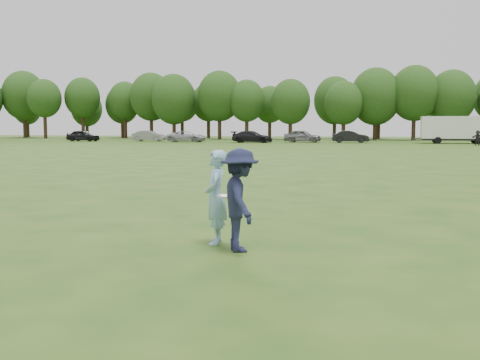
# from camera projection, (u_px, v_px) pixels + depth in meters

# --- Properties ---
(ground) EXTENTS (200.00, 200.00, 0.00)m
(ground) POSITION_uv_depth(u_px,v_px,m) (261.00, 248.00, 9.82)
(ground) COLOR #214A14
(ground) RESTS_ON ground
(thrower) EXTENTS (0.53, 0.70, 1.71)m
(thrower) POSITION_uv_depth(u_px,v_px,m) (216.00, 197.00, 10.14)
(thrower) COLOR #8BB7D6
(thrower) RESTS_ON ground
(defender) EXTENTS (1.07, 1.31, 1.76)m
(defender) POSITION_uv_depth(u_px,v_px,m) (240.00, 200.00, 9.54)
(defender) COLOR #1B1F3C
(defender) RESTS_ON ground
(player_far_d) EXTENTS (1.59, 0.96, 1.63)m
(player_far_d) POSITION_uv_depth(u_px,v_px,m) (478.00, 138.00, 59.74)
(player_far_d) COLOR #282828
(player_far_d) RESTS_ON ground
(car_a) EXTENTS (4.52, 2.03, 1.51)m
(car_a) POSITION_uv_depth(u_px,v_px,m) (83.00, 136.00, 75.25)
(car_a) COLOR black
(car_a) RESTS_ON ground
(car_b) EXTENTS (4.43, 1.68, 1.44)m
(car_b) POSITION_uv_depth(u_px,v_px,m) (149.00, 136.00, 75.12)
(car_b) COLOR gray
(car_b) RESTS_ON ground
(car_c) EXTENTS (5.08, 2.43, 1.40)m
(car_c) POSITION_uv_depth(u_px,v_px,m) (187.00, 137.00, 72.03)
(car_c) COLOR #A9A9AD
(car_c) RESTS_ON ground
(car_d) EXTENTS (5.05, 2.14, 1.45)m
(car_d) POSITION_uv_depth(u_px,v_px,m) (252.00, 137.00, 69.22)
(car_d) COLOR black
(car_d) RESTS_ON ground
(car_e) EXTENTS (4.73, 2.20, 1.57)m
(car_e) POSITION_uv_depth(u_px,v_px,m) (303.00, 136.00, 70.36)
(car_e) COLOR slate
(car_e) RESTS_ON ground
(car_f) EXTENTS (4.65, 2.14, 1.48)m
(car_f) POSITION_uv_depth(u_px,v_px,m) (350.00, 137.00, 68.80)
(car_f) COLOR black
(car_f) RESTS_ON ground
(disc_in_play) EXTENTS (0.29, 0.29, 0.05)m
(disc_in_play) POSITION_uv_depth(u_px,v_px,m) (225.00, 196.00, 9.80)
(disc_in_play) COLOR white
(disc_in_play) RESTS_ON ground
(cargo_trailer) EXTENTS (9.00, 2.75, 3.20)m
(cargo_trailer) POSITION_uv_depth(u_px,v_px,m) (457.00, 128.00, 65.80)
(cargo_trailer) COLOR white
(cargo_trailer) RESTS_ON ground
(treeline) EXTENTS (130.35, 18.39, 11.74)m
(treeline) POSITION_uv_depth(u_px,v_px,m) (375.00, 97.00, 83.24)
(treeline) COLOR #332114
(treeline) RESTS_ON ground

